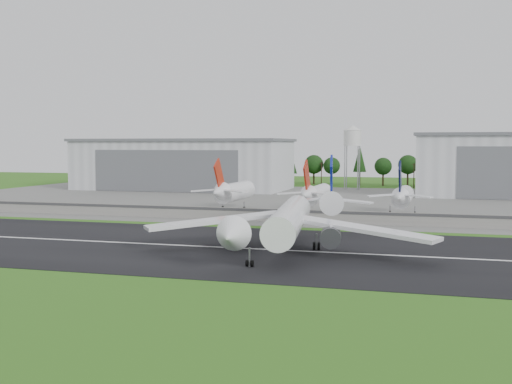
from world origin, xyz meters
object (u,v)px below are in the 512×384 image
(parked_jet_red_a, at_px, (232,192))
(parked_jet_navy, at_px, (402,196))
(parked_jet_red_b, at_px, (315,194))
(main_airliner, at_px, (288,226))

(parked_jet_red_a, distance_m, parked_jet_navy, 51.16)
(parked_jet_red_a, relative_size, parked_jet_red_b, 1.00)
(parked_jet_red_b, relative_size, parked_jet_navy, 1.00)
(main_airliner, distance_m, parked_jet_red_b, 67.43)
(parked_jet_red_b, height_order, parked_jet_navy, parked_jet_red_b)
(main_airliner, bearing_deg, parked_jet_red_b, -91.63)
(main_airliner, relative_size, parked_jet_navy, 1.89)
(main_airliner, relative_size, parked_jet_red_b, 1.89)
(parked_jet_red_a, xyz_separation_m, parked_jet_navy, (51.16, -0.05, -0.29))
(main_airliner, height_order, parked_jet_red_a, main_airliner)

